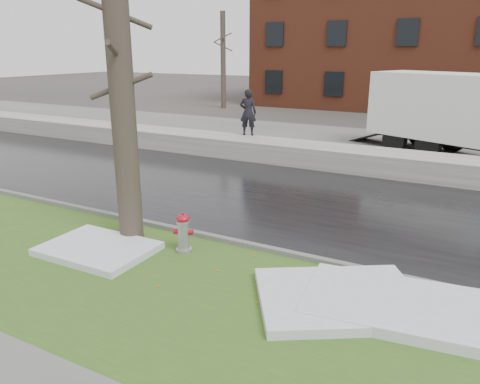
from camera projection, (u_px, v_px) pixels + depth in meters
The scene contains 16 objects.
ground at pixel (184, 257), 9.47m from camera, with size 120.00×120.00×0.00m, color #47423D.
verge at pixel (144, 282), 8.41m from camera, with size 60.00×4.50×0.04m, color #2D531B.
road at pixel (276, 197), 13.25m from camera, with size 60.00×7.00×0.03m, color black.
parking_lot at pixel (356, 145), 20.39m from camera, with size 60.00×9.00×0.03m, color slate.
curb at pixel (210, 237), 10.29m from camera, with size 60.00×0.15×0.14m, color slate.
snowbank at pixel (324, 156), 16.67m from camera, with size 60.00×1.60×0.75m, color #B9B3A9.
brick_building at pixel (456, 34), 32.29m from camera, with size 26.00×12.00×10.00m, color brown.
bg_tree_left at pixel (223, 60), 32.45m from camera, with size 1.40×1.62×6.50m.
bg_tree_center at pixel (325, 59), 33.07m from camera, with size 1.40×1.62×6.50m.
fire_hydrant at pixel (183, 231), 9.53m from camera, with size 0.41×0.39×0.84m.
tree at pixel (121, 90), 9.39m from camera, with size 1.26×1.44×6.39m.
box_truck at pixel (463, 115), 17.59m from camera, with size 9.35×5.09×3.17m.
worker at pixel (248, 112), 18.35m from camera, with size 0.66×0.43×1.81m, color black.
snow_patch_near at pixel (339, 298), 7.68m from camera, with size 2.60×2.00×0.16m, color silver.
snow_patch_far at pixel (98, 249), 9.60m from camera, with size 2.20×1.60×0.14m, color silver.
snow_patch_side at pixel (394, 305), 7.45m from camera, with size 2.80×1.80×0.18m, color silver.
Camera 1 is at (5.14, -7.07, 4.04)m, focal length 35.00 mm.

